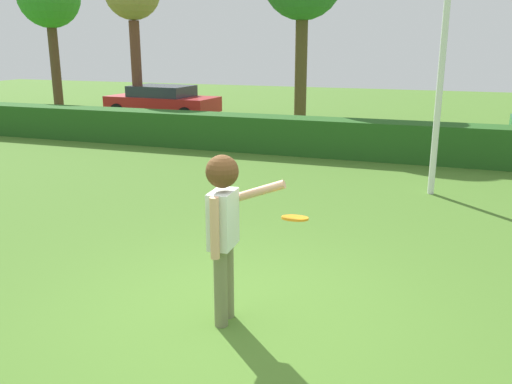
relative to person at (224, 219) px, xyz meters
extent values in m
plane|color=#4B7729|center=(0.07, 0.17, -1.13)|extent=(60.00, 60.00, 0.00)
cylinder|color=#737650|center=(-0.02, 0.10, -0.71)|extent=(0.14, 0.14, 0.84)
cylinder|color=#737650|center=(-0.01, -0.10, -0.71)|extent=(0.14, 0.14, 0.84)
cube|color=silver|center=(-0.01, 0.00, 0.00)|extent=(0.24, 0.39, 0.58)
cylinder|color=tan|center=(0.26, 0.25, 0.24)|extent=(0.62, 0.12, 0.30)
cylinder|color=tan|center=(0.00, -0.24, -0.02)|extent=(0.09, 0.09, 0.62)
sphere|color=tan|center=(-0.01, 0.00, 0.46)|extent=(0.22, 0.22, 0.22)
sphere|color=#56361B|center=(-0.01, 0.00, 0.49)|extent=(0.33, 0.33, 0.33)
cylinder|color=orange|center=(0.69, 0.18, 0.03)|extent=(0.27, 0.27, 0.06)
cylinder|color=silver|center=(1.84, 5.95, 2.32)|extent=(0.12, 0.12, 6.90)
cube|color=#24571C|center=(0.07, 8.91, -0.66)|extent=(29.35, 0.90, 0.94)
cube|color=#B21E1E|center=(-8.21, 13.64, -0.56)|extent=(4.30, 1.98, 0.55)
cube|color=#2D333D|center=(-8.21, 13.64, -0.08)|extent=(2.30, 1.71, 0.40)
cylinder|color=black|center=(-6.69, 14.39, -0.83)|extent=(0.61, 0.14, 0.60)
cylinder|color=black|center=(-6.80, 12.69, -0.83)|extent=(0.61, 0.14, 0.60)
cylinder|color=black|center=(-9.62, 14.59, -0.83)|extent=(0.61, 0.14, 0.60)
cylinder|color=black|center=(-9.74, 12.89, -0.83)|extent=(0.61, 0.14, 0.60)
cylinder|color=#4F3824|center=(-13.20, 13.94, 0.79)|extent=(0.38, 0.38, 3.84)
cylinder|color=brown|center=(-9.04, 13.30, 0.66)|extent=(0.38, 0.38, 3.59)
cylinder|color=brown|center=(-2.71, 13.18, 0.88)|extent=(0.40, 0.40, 4.01)
camera|label=1|loc=(2.02, -4.79, 1.71)|focal=38.28mm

